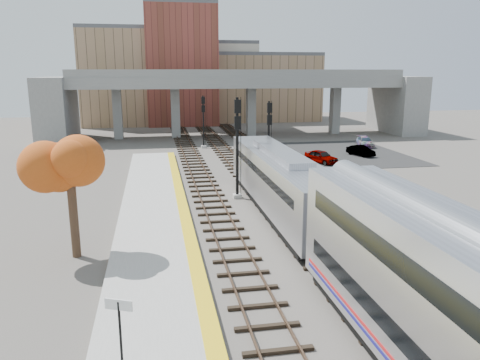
{
  "coord_description": "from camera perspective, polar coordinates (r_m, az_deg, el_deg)",
  "views": [
    {
      "loc": [
        -7.03,
        -22.53,
        9.37
      ],
      "look_at": [
        -1.75,
        6.25,
        2.5
      ],
      "focal_mm": 35.0,
      "sensor_mm": 36.0,
      "label": 1
    }
  ],
  "objects": [
    {
      "name": "ground",
      "position": [
        25.4,
        6.51,
        -8.53
      ],
      "size": [
        160.0,
        160.0,
        0.0
      ],
      "primitive_type": "plane",
      "color": "#47423D",
      "rests_on": "ground"
    },
    {
      "name": "platform",
      "position": [
        24.34,
        -10.27,
        -9.21
      ],
      "size": [
        4.5,
        60.0,
        0.35
      ],
      "primitive_type": "cube",
      "color": "#9E9E99",
      "rests_on": "ground"
    },
    {
      "name": "yellow_strip",
      "position": [
        24.33,
        -5.76,
        -8.61
      ],
      "size": [
        0.7,
        60.0,
        0.01
      ],
      "primitive_type": "cube",
      "color": "yellow",
      "rests_on": "platform"
    },
    {
      "name": "tracks",
      "position": [
        37.11,
        2.33,
        -1.3
      ],
      "size": [
        10.7,
        95.0,
        0.25
      ],
      "color": "black",
      "rests_on": "ground"
    },
    {
      "name": "overpass",
      "position": [
        68.68,
        -0.37,
        10.24
      ],
      "size": [
        54.0,
        12.0,
        9.5
      ],
      "color": "slate",
      "rests_on": "ground"
    },
    {
      "name": "buildings_far",
      "position": [
        89.5,
        -5.2,
        12.2
      ],
      "size": [
        43.0,
        21.0,
        20.6
      ],
      "color": "#967457",
      "rests_on": "ground"
    },
    {
      "name": "parking_lot",
      "position": [
        55.53,
        12.04,
        3.22
      ],
      "size": [
        14.0,
        18.0,
        0.04
      ],
      "primitive_type": "cube",
      "color": "black",
      "rests_on": "ground"
    },
    {
      "name": "locomotive",
      "position": [
        31.02,
        4.89,
        -0.05
      ],
      "size": [
        3.02,
        19.05,
        4.1
      ],
      "color": "#A8AAB2",
      "rests_on": "ground"
    },
    {
      "name": "signal_mast_near",
      "position": [
        34.36,
        -0.32,
        3.89
      ],
      "size": [
        0.6,
        0.64,
        7.5
      ],
      "color": "#9E9E99",
      "rests_on": "ground"
    },
    {
      "name": "signal_mast_mid",
      "position": [
        42.06,
        3.52,
        4.88
      ],
      "size": [
        0.6,
        0.64,
        6.75
      ],
      "color": "#9E9E99",
      "rests_on": "ground"
    },
    {
      "name": "signal_mast_far",
      "position": [
        57.8,
        -4.48,
        6.89
      ],
      "size": [
        0.6,
        0.64,
        6.41
      ],
      "color": "#9E9E99",
      "rests_on": "ground"
    },
    {
      "name": "station_sign",
      "position": [
        15.33,
        -14.49,
        -16.07
      ],
      "size": [
        0.85,
        0.4,
        2.27
      ],
      "rotation": [
        0.0,
        0.0,
        -0.41
      ],
      "color": "black",
      "rests_on": "platform"
    },
    {
      "name": "tree",
      "position": [
        24.5,
        -20.16,
        2.63
      ],
      "size": [
        3.6,
        3.6,
        7.03
      ],
      "color": "#382619",
      "rests_on": "ground"
    },
    {
      "name": "car_a",
      "position": [
        49.01,
        9.87,
        2.83
      ],
      "size": [
        3.05,
        4.18,
        1.32
      ],
      "primitive_type": "imported",
      "rotation": [
        0.0,
        0.0,
        0.43
      ],
      "color": "#99999E",
      "rests_on": "parking_lot"
    },
    {
      "name": "car_b",
      "position": [
        54.12,
        14.51,
        3.48
      ],
      "size": [
        2.34,
        3.71,
        1.16
      ],
      "primitive_type": "imported",
      "rotation": [
        0.0,
        0.0,
        0.35
      ],
      "color": "#99999E",
      "rests_on": "parking_lot"
    },
    {
      "name": "car_c",
      "position": [
        60.96,
        14.98,
        4.53
      ],
      "size": [
        2.46,
        4.39,
        1.2
      ],
      "primitive_type": "imported",
      "rotation": [
        0.0,
        0.0,
        -0.2
      ],
      "color": "#99999E",
      "rests_on": "parking_lot"
    }
  ]
}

